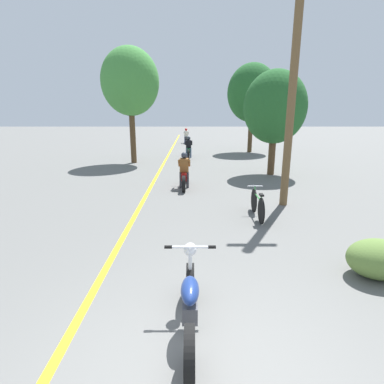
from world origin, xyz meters
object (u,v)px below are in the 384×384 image
roadside_tree_right_near (274,108)px  motorcycle_rider_far (185,138)px  motorcycle_rider_lead (183,174)px  motorcycle_foreground (189,303)px  roadside_tree_left (129,82)px  utility_pole (291,90)px  bicycle_parked (256,205)px  motorcycle_rider_mid (187,150)px  roadside_tree_right_far (251,93)px

roadside_tree_right_near → motorcycle_rider_far: bearing=106.3°
motorcycle_rider_lead → motorcycle_foreground: bearing=-88.0°
roadside_tree_left → utility_pole: bearing=-52.5°
roadside_tree_left → motorcycle_rider_lead: roadside_tree_left is taller
motorcycle_foreground → motorcycle_rider_far: bearing=91.2°
roadside_tree_right_near → bicycle_parked: (-1.92, -6.07, -2.71)m
roadside_tree_left → bicycle_parked: 11.59m
roadside_tree_right_near → motorcycle_rider_far: size_ratio=2.26×
utility_pole → bicycle_parked: utility_pole is taller
motorcycle_rider_lead → motorcycle_rider_far: size_ratio=0.94×
roadside_tree_right_near → roadside_tree_left: (-7.18, 3.41, 1.40)m
roadside_tree_left → motorcycle_rider_far: bearing=75.9°
utility_pole → roadside_tree_right_near: utility_pole is taller
motorcycle_rider_lead → bicycle_parked: motorcycle_rider_lead is taller
motorcycle_foreground → motorcycle_rider_lead: 8.02m
bicycle_parked → motorcycle_rider_mid: bearing=100.1°
motorcycle_rider_far → bicycle_parked: size_ratio=1.26×
motorcycle_rider_mid → bicycle_parked: 11.67m
roadside_tree_right_far → motorcycle_rider_lead: 12.36m
motorcycle_rider_mid → motorcycle_rider_lead: bearing=-90.6°
utility_pole → motorcycle_foreground: utility_pole is taller
motorcycle_foreground → roadside_tree_right_far: bearing=77.1°
motorcycle_foreground → roadside_tree_left: bearing=103.6°
motorcycle_foreground → roadside_tree_right_near: bearing=70.3°
motorcycle_rider_mid → motorcycle_foreground: bearing=-89.3°
utility_pole → roadside_tree_left: (-6.35, 8.27, 0.97)m
roadside_tree_right_near → motorcycle_rider_mid: 7.19m
motorcycle_rider_mid → motorcycle_rider_far: size_ratio=1.03×
roadside_tree_right_far → motorcycle_rider_far: (-4.84, 6.52, -3.65)m
utility_pole → motorcycle_rider_lead: utility_pole is taller
motorcycle_rider_far → motorcycle_rider_lead: bearing=-89.2°
motorcycle_rider_far → bicycle_parked: 21.01m
roadside_tree_left → motorcycle_rider_far: roadside_tree_left is taller
roadside_tree_right_far → bicycle_parked: bearing=-99.7°
roadside_tree_right_near → motorcycle_rider_lead: 5.46m
bicycle_parked → utility_pole: bearing=47.8°
motorcycle_foreground → motorcycle_rider_mid: (-0.19, 16.03, 0.10)m
motorcycle_rider_mid → bicycle_parked: motorcycle_rider_mid is taller
roadside_tree_right_far → bicycle_parked: size_ratio=3.74×
motorcycle_rider_lead → bicycle_parked: (2.14, -3.47, -0.15)m
roadside_tree_right_near → motorcycle_rider_mid: roadside_tree_right_near is taller
roadside_tree_right_far → utility_pole: bearing=-95.9°
roadside_tree_right_far → bicycle_parked: (-2.45, -14.35, -3.80)m
motorcycle_foreground → motorcycle_rider_lead: size_ratio=1.02×
roadside_tree_right_near → motorcycle_rider_mid: size_ratio=2.19×
utility_pole → roadside_tree_left: utility_pole is taller
motorcycle_rider_lead → roadside_tree_right_near: bearing=32.6°
motorcycle_rider_lead → roadside_tree_right_far: bearing=67.1°
motorcycle_foreground → bicycle_parked: 4.91m
utility_pole → motorcycle_rider_far: utility_pole is taller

